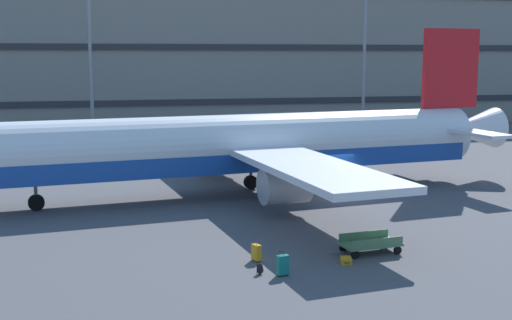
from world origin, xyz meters
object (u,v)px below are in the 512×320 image
(backpack_black, at_px, (260,269))
(baggage_cart, at_px, (370,244))
(airliner, at_px, (246,146))
(suitcase_large, at_px, (283,265))
(suitcase_navy, at_px, (346,260))
(suitcase_laid_flat, at_px, (256,252))

(backpack_black, xyz_separation_m, baggage_cart, (5.35, 1.69, 0.21))
(airliner, distance_m, suitcase_large, 15.73)
(suitcase_large, distance_m, suitcase_navy, 3.16)
(suitcase_large, height_order, backpack_black, suitcase_large)
(airliner, relative_size, suitcase_laid_flat, 45.35)
(suitcase_navy, relative_size, suitcase_laid_flat, 0.88)
(suitcase_navy, height_order, baggage_cart, baggage_cart)
(suitcase_laid_flat, bearing_deg, suitcase_navy, -16.98)
(airliner, xyz_separation_m, suitcase_navy, (1.24, -14.46, -2.95))
(airliner, distance_m, suitcase_navy, 14.81)
(suitcase_navy, bearing_deg, backpack_black, -171.52)
(backpack_black, bearing_deg, suitcase_laid_flat, 82.63)
(suitcase_navy, distance_m, backpack_black, 3.86)
(suitcase_navy, relative_size, backpack_black, 1.44)
(airliner, distance_m, baggage_cart, 13.87)
(suitcase_navy, bearing_deg, baggage_cart, 36.16)
(airliner, xyz_separation_m, baggage_cart, (2.78, -13.33, -2.65))
(baggage_cart, bearing_deg, suitcase_large, -155.43)
(suitcase_laid_flat, xyz_separation_m, baggage_cart, (5.14, 0.02, 0.04))
(airliner, height_order, suitcase_large, airliner)
(suitcase_navy, height_order, backpack_black, backpack_black)
(airliner, xyz_separation_m, suitcase_large, (-1.76, -15.41, -2.63))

